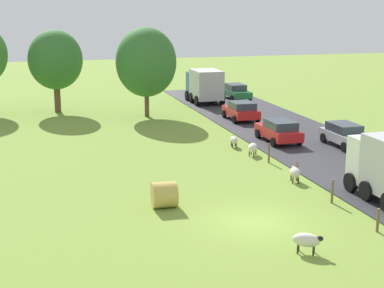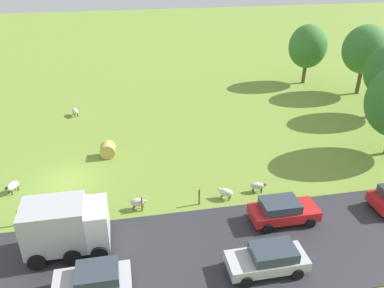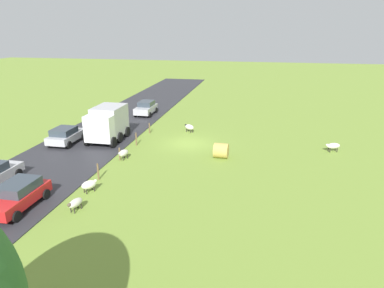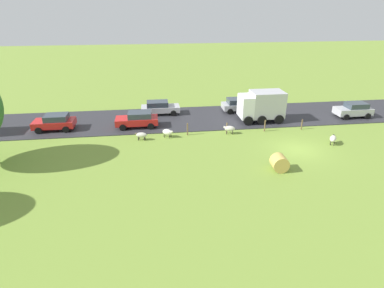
# 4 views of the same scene
# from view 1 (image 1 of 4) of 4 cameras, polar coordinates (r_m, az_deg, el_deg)

# --- Properties ---
(ground_plane) EXTENTS (160.00, 160.00, 0.00)m
(ground_plane) POSITION_cam_1_polar(r_m,az_deg,el_deg) (25.77, 6.12, -7.60)
(ground_plane) COLOR olive
(sheep_0) EXTENTS (1.18, 1.02, 0.80)m
(sheep_0) POSITION_cam_1_polar(r_m,az_deg,el_deg) (22.84, 11.13, -9.19)
(sheep_0) COLOR silver
(sheep_0) RESTS_ON ground_plane
(sheep_1) EXTENTS (0.78, 1.16, 0.80)m
(sheep_1) POSITION_cam_1_polar(r_m,az_deg,el_deg) (31.57, 10.02, -2.75)
(sheep_1) COLOR beige
(sheep_1) RESTS_ON ground_plane
(sheep_2) EXTENTS (0.69, 1.18, 0.74)m
(sheep_2) POSITION_cam_1_polar(r_m,az_deg,el_deg) (38.87, 4.11, 0.41)
(sheep_2) COLOR beige
(sheep_2) RESTS_ON ground_plane
(sheep_3) EXTENTS (1.01, 1.13, 0.78)m
(sheep_3) POSITION_cam_1_polar(r_m,az_deg,el_deg) (36.81, 5.94, -0.35)
(sheep_3) COLOR silver
(sheep_3) RESTS_ON ground_plane
(hay_bale_0) EXTENTS (1.20, 1.27, 1.21)m
(hay_bale_0) POSITION_cam_1_polar(r_m,az_deg,el_deg) (27.32, -2.72, -4.97)
(hay_bale_0) COLOR tan
(hay_bale_0) RESTS_ON ground_plane
(tree_1) EXTENTS (4.69, 4.69, 7.19)m
(tree_1) POSITION_cam_1_polar(r_m,az_deg,el_deg) (52.44, -13.19, 7.99)
(tree_1) COLOR brown
(tree_1) RESTS_ON ground_plane
(tree_3) EXTENTS (5.06, 5.06, 7.48)m
(tree_3) POSITION_cam_1_polar(r_m,az_deg,el_deg) (49.16, -4.50, 7.96)
(tree_3) COLOR brown
(tree_3) RESTS_ON ground_plane
(fence_post_0) EXTENTS (0.12, 0.12, 1.03)m
(fence_post_0) POSITION_cam_1_polar(r_m,az_deg,el_deg) (25.60, 17.69, -7.10)
(fence_post_0) COLOR brown
(fence_post_0) RESTS_ON ground_plane
(fence_post_1) EXTENTS (0.12, 0.12, 1.16)m
(fence_post_1) POSITION_cam_1_polar(r_m,az_deg,el_deg) (28.64, 13.54, -4.51)
(fence_post_1) COLOR brown
(fence_post_1) RESTS_ON ground_plane
(fence_post_2) EXTENTS (0.12, 0.12, 1.04)m
(fence_post_2) POSITION_cam_1_polar(r_m,az_deg,el_deg) (31.87, 10.21, -2.63)
(fence_post_2) COLOR brown
(fence_post_2) RESTS_ON ground_plane
(fence_post_3) EXTENTS (0.12, 0.12, 1.19)m
(fence_post_3) POSITION_cam_1_polar(r_m,az_deg,el_deg) (35.18, 7.52, -0.89)
(fence_post_3) COLOR brown
(fence_post_3) RESTS_ON ground_plane
(truck_1) EXTENTS (2.75, 4.70, 3.19)m
(truck_1) POSITION_cam_1_polar(r_m,az_deg,el_deg) (56.14, 1.25, 5.79)
(truck_1) COLOR #1E4C99
(truck_1) RESTS_ON road_strip
(car_0) EXTENTS (2.03, 4.25, 1.48)m
(car_0) POSITION_cam_1_polar(r_m,az_deg,el_deg) (40.10, 14.75, 0.90)
(car_0) COLOR #B7B7BC
(car_0) RESTS_ON road_strip
(car_1) EXTENTS (2.05, 4.13, 1.49)m
(car_1) POSITION_cam_1_polar(r_m,az_deg,el_deg) (58.64, 4.34, 5.15)
(car_1) COLOR #237238
(car_1) RESTS_ON road_strip
(car_3) EXTENTS (2.10, 4.19, 1.53)m
(car_3) POSITION_cam_1_polar(r_m,az_deg,el_deg) (40.42, 8.48, 1.33)
(car_3) COLOR red
(car_3) RESTS_ON road_strip
(car_4) EXTENTS (2.21, 3.88, 1.53)m
(car_4) POSITION_cam_1_polar(r_m,az_deg,el_deg) (47.81, 4.82, 3.29)
(car_4) COLOR red
(car_4) RESTS_ON road_strip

